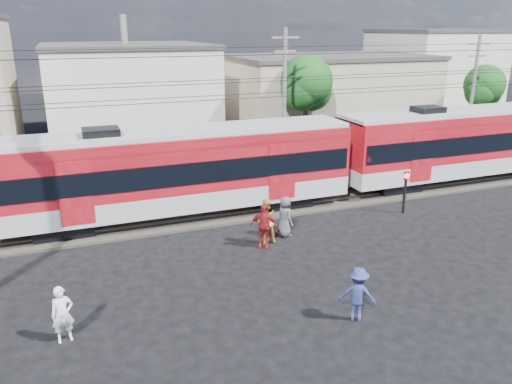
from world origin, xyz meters
TOP-DOWN VIEW (x-y plane):
  - ground at (0.00, 0.00)m, footprint 120.00×120.00m
  - track_bed at (0.00, 8.00)m, footprint 70.00×3.40m
  - rail_near at (0.00, 7.25)m, footprint 70.00×0.12m
  - rail_far at (0.00, 8.75)m, footprint 70.00×0.12m
  - commuter_train at (-2.13, 8.00)m, footprint 50.30×3.08m
  - catenary at (-8.65, 8.00)m, footprint 70.00×9.30m
  - building_midwest at (-2.00, 27.00)m, footprint 12.24×12.24m
  - building_mideast at (14.00, 24.00)m, footprint 16.32×10.20m
  - building_east at (28.00, 28.00)m, footprint 10.20×10.20m
  - utility_pole_mid at (6.00, 15.00)m, footprint 1.80×0.24m
  - utility_pole_east at (20.00, 14.00)m, footprint 1.80×0.24m
  - tree_near at (9.19, 18.09)m, footprint 3.82×3.64m
  - tree_far at (24.19, 17.09)m, footprint 3.36×3.12m
  - pedestrian_a at (-7.54, -0.26)m, footprint 0.68×0.50m
  - pedestrian_b at (0.30, 3.98)m, footprint 1.00×0.81m
  - pedestrian_c at (0.77, -2.28)m, footprint 1.28×1.15m
  - pedestrian_d at (0.08, 3.62)m, footprint 1.16×0.97m
  - pedestrian_e at (1.35, 4.36)m, footprint 0.73×0.96m
  - crossing_signal at (7.79, 4.85)m, footprint 0.30×0.30m

SIDE VIEW (x-z plane):
  - ground at x=0.00m, z-range 0.00..0.00m
  - track_bed at x=0.00m, z-range 0.00..0.12m
  - rail_near at x=0.00m, z-range 0.12..0.24m
  - rail_far at x=0.00m, z-range 0.12..0.24m
  - pedestrian_a at x=-7.54m, z-range 0.00..1.69m
  - pedestrian_c at x=0.77m, z-range 0.00..1.72m
  - pedestrian_e at x=1.35m, z-range 0.00..1.76m
  - pedestrian_d at x=0.08m, z-range 0.00..1.85m
  - pedestrian_b at x=0.30m, z-range 0.00..1.93m
  - crossing_signal at x=7.79m, z-range 0.40..2.45m
  - commuter_train at x=-2.13m, z-range 0.31..4.49m
  - building_mideast at x=14.00m, z-range 0.01..6.31m
  - building_midwest at x=-2.00m, z-range 0.01..7.31m
  - tree_far at x=24.19m, z-range 1.11..6.87m
  - building_east at x=28.00m, z-range 0.01..8.31m
  - utility_pole_east at x=20.00m, z-range 0.28..8.28m
  - utility_pole_mid at x=6.00m, z-range 0.28..8.78m
  - tree_near at x=9.19m, z-range 1.30..8.02m
  - catenary at x=-8.65m, z-range 1.38..8.89m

